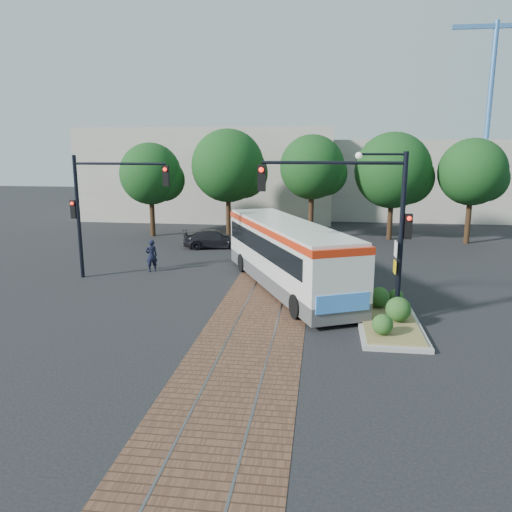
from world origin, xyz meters
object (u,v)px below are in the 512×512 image
object	(u,v)px
traffic_island	(389,315)
signal_pole_main	(367,210)
city_bus	(287,252)
signal_pole_left	(99,200)
officer	(151,256)
parked_car	(214,239)

from	to	relation	value
traffic_island	signal_pole_main	bearing A→B (deg)	174.64
city_bus	signal_pole_left	world-z (taller)	signal_pole_left
city_bus	officer	bearing A→B (deg)	138.60
city_bus	signal_pole_main	bearing A→B (deg)	-78.16
officer	city_bus	bearing A→B (deg)	130.65
city_bus	signal_pole_left	size ratio (longest dim) A/B	1.88
traffic_island	parked_car	world-z (taller)	parked_car
signal_pole_left	parked_car	bearing A→B (deg)	65.40
officer	parked_car	xyz separation A→B (m)	(1.86, 6.64, -0.26)
officer	signal_pole_left	bearing A→B (deg)	7.25
signal_pole_main	parked_car	size ratio (longest dim) A/B	1.50
signal_pole_main	traffic_island	bearing A→B (deg)	-5.36
traffic_island	officer	xyz separation A→B (m)	(-11.28, 6.49, 0.51)
parked_car	traffic_island	bearing A→B (deg)	-157.61
signal_pole_left	officer	distance (m)	3.92
officer	parked_car	bearing A→B (deg)	-138.24
city_bus	signal_pole_main	distance (m)	5.82
city_bus	signal_pole_left	distance (m)	9.37
traffic_island	signal_pole_left	world-z (taller)	signal_pole_left
traffic_island	parked_car	bearing A→B (deg)	125.66
signal_pole_main	officer	size ratio (longest dim) A/B	3.57
traffic_island	signal_pole_main	world-z (taller)	signal_pole_main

